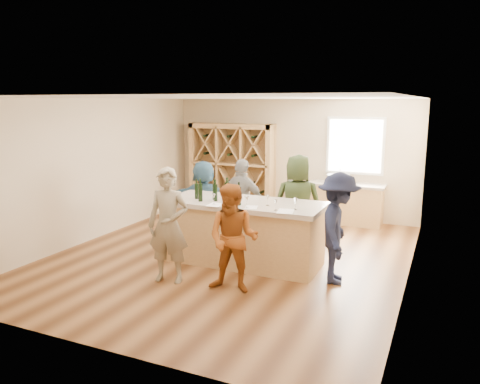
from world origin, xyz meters
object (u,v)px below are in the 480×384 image
at_px(wine_bottle_c, 215,192).
at_px(person_near_right, 233,239).
at_px(person_far_left, 204,199).
at_px(wine_bottle_f, 239,196).
at_px(person_near_left, 168,225).
at_px(tasting_counter_base, 243,234).
at_px(person_server, 338,228).
at_px(wine_rack, 232,168).
at_px(wine_bottle_d, 215,193).
at_px(wine_bottle_a, 197,191).
at_px(wine_bottle_b, 200,192).
at_px(wine_bottle_e, 227,192).
at_px(person_far_right, 298,204).
at_px(sink, 338,179).
at_px(person_far_mid, 242,203).

relative_size(wine_bottle_c, person_near_right, 0.17).
distance_m(person_far_left, wine_bottle_f, 1.99).
xyz_separation_m(person_near_left, wine_bottle_f, (0.76, 0.93, 0.35)).
bearing_deg(tasting_counter_base, person_server, -7.81).
bearing_deg(wine_rack, wine_bottle_f, -63.34).
bearing_deg(person_server, wine_bottle_d, 78.12).
height_order(wine_bottle_a, wine_bottle_c, wine_bottle_c).
bearing_deg(wine_bottle_d, tasting_counter_base, 21.20).
xyz_separation_m(wine_bottle_a, wine_bottle_f, (0.87, -0.16, 0.02)).
xyz_separation_m(wine_bottle_b, wine_bottle_e, (0.42, 0.15, 0.01)).
bearing_deg(person_far_right, sink, -110.67).
distance_m(person_near_left, person_near_right, 1.07).
distance_m(sink, wine_bottle_d, 3.81).
bearing_deg(person_near_left, person_far_right, 46.53).
relative_size(wine_bottle_b, person_far_mid, 0.18).
xyz_separation_m(wine_bottle_a, person_far_mid, (0.41, 1.03, -0.37)).
relative_size(wine_bottle_e, person_near_left, 0.19).
height_order(wine_rack, person_far_right, wine_rack).
bearing_deg(wine_bottle_d, wine_bottle_e, 8.92).
bearing_deg(wine_bottle_c, person_far_mid, 84.62).
relative_size(wine_bottle_e, person_far_right, 0.18).
relative_size(person_server, person_far_right, 0.94).
bearing_deg(wine_bottle_e, person_far_right, 49.76).
xyz_separation_m(wine_rack, wine_bottle_d, (1.40, -3.64, 0.13)).
height_order(person_near_right, person_far_right, person_far_right).
bearing_deg(wine_bottle_b, tasting_counter_base, 23.71).
bearing_deg(person_far_right, person_near_left, 41.39).
bearing_deg(wine_bottle_d, wine_bottle_a, 174.84).
relative_size(wine_bottle_a, person_far_left, 0.17).
relative_size(person_far_left, wine_bottle_f, 5.30).
relative_size(wine_bottle_d, person_server, 0.17).
distance_m(sink, tasting_counter_base, 3.54).
xyz_separation_m(sink, tasting_counter_base, (-0.86, -3.40, -0.51)).
height_order(wine_bottle_a, wine_bottle_f, wine_bottle_f).
bearing_deg(wine_bottle_c, person_server, -3.94).
relative_size(wine_rack, person_near_right, 1.39).
bearing_deg(wine_bottle_b, person_server, 1.57).
bearing_deg(wine_bottle_a, person_near_left, -83.81).
xyz_separation_m(wine_bottle_d, wine_bottle_e, (0.20, 0.03, 0.02)).
distance_m(wine_rack, wine_bottle_c, 3.79).
bearing_deg(person_server, person_far_right, 30.29).
distance_m(wine_bottle_e, person_far_left, 1.69).
xyz_separation_m(wine_rack, tasting_counter_base, (1.84, -3.47, -0.60)).
bearing_deg(person_near_right, wine_bottle_d, 122.71).
bearing_deg(person_far_mid, person_server, 158.64).
distance_m(person_near_left, person_far_mid, 2.14).
xyz_separation_m(person_far_mid, person_far_left, (-0.92, 0.17, -0.04)).
relative_size(wine_bottle_e, person_far_mid, 0.20).
bearing_deg(wine_bottle_f, wine_bottle_a, 169.46).
bearing_deg(wine_bottle_b, person_far_left, 116.36).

